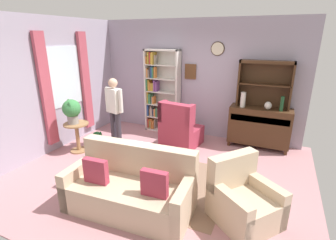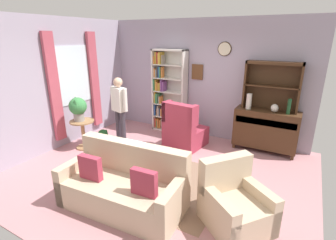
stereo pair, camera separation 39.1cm
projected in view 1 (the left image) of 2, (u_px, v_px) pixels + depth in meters
The scene contains 19 objects.
ground_plane at pixel (159, 170), 4.77m from camera, with size 5.40×4.60×0.02m, color #B27A7F.
wall_back at pixel (197, 79), 6.16m from camera, with size 5.00×0.09×2.80m.
wall_left at pixel (53, 86), 5.34m from camera, with size 0.16×4.20×2.80m.
area_rug at pixel (162, 180), 4.42m from camera, with size 2.26×1.81×0.01m, color #846651.
bookshelf at pixel (160, 92), 6.47m from camera, with size 0.90×0.30×2.10m.
sideboard at pixel (259, 126), 5.60m from camera, with size 1.30×0.45×0.92m.
sideboard_hutch at pixel (265, 78), 5.35m from camera, with size 1.10×0.26×1.00m.
vase_tall at pixel (243, 100), 5.49m from camera, with size 0.11×0.11×0.33m, color beige.
vase_round at pixel (268, 106), 5.33m from camera, with size 0.15×0.15×0.17m, color beige.
bottle_wine at pixel (282, 104), 5.19m from camera, with size 0.07×0.07×0.31m, color #194223.
couch_floral at pixel (131, 188), 3.65m from camera, with size 1.85×0.97×0.90m.
armchair_floral at pixel (243, 201), 3.40m from camera, with size 1.08×1.07×0.88m.
wingback_chair at pixel (180, 130), 5.69m from camera, with size 0.88×0.89×1.05m.
plant_stand at pixel (77, 134), 5.43m from camera, with size 0.52×0.52×0.64m.
potted_plant_large at pixel (72, 110), 5.24m from camera, with size 0.38×0.38×0.52m.
potted_plant_small at pixel (97, 137), 5.79m from camera, with size 0.23×0.23×0.32m.
person_reading at pixel (115, 108), 5.49m from camera, with size 0.52×0.29×1.56m.
coffee_table at pixel (149, 162), 4.31m from camera, with size 0.80×0.50×0.42m.
book_stack at pixel (150, 159), 4.19m from camera, with size 0.21×0.14×0.10m.
Camera 1 is at (1.89, -3.77, 2.41)m, focal length 26.97 mm.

